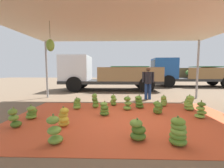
# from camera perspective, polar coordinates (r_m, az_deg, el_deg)

# --- Properties ---
(ground_plane) EXTENTS (40.00, 40.00, 0.00)m
(ground_plane) POSITION_cam_1_polar(r_m,az_deg,el_deg) (7.53, 3.40, -5.66)
(ground_plane) COLOR brown
(tarp_orange) EXTENTS (6.64, 4.10, 0.01)m
(tarp_orange) POSITION_cam_1_polar(r_m,az_deg,el_deg) (4.63, 4.51, -12.76)
(tarp_orange) COLOR #D1512D
(tarp_orange) RESTS_ON ground
(tent_canopy) EXTENTS (8.00, 7.00, 2.95)m
(tent_canopy) POSITION_cam_1_polar(r_m,az_deg,el_deg) (4.54, 4.69, 23.61)
(tent_canopy) COLOR #9EA0A5
(tent_canopy) RESTS_ON ground
(banana_bunch_0) EXTENTS (0.33, 0.33, 0.46)m
(banana_bunch_0) POSITION_cam_1_polar(r_m,az_deg,el_deg) (6.32, 18.83, -6.12)
(banana_bunch_0) COLOR #75A83D
(banana_bunch_0) RESTS_ON tarp_orange
(banana_bunch_1) EXTENTS (0.46, 0.46, 0.57)m
(banana_bunch_1) POSITION_cam_1_polar(r_m,az_deg,el_deg) (3.31, 23.55, -16.18)
(banana_bunch_1) COLOR #518428
(banana_bunch_1) RESTS_ON tarp_orange
(banana_bunch_2) EXTENTS (0.39, 0.39, 0.45)m
(banana_bunch_2) POSITION_cam_1_polar(r_m,az_deg,el_deg) (5.21, 16.81, -8.61)
(banana_bunch_2) COLOR #518428
(banana_bunch_2) RESTS_ON tarp_orange
(banana_bunch_3) EXTENTS (0.42, 0.40, 0.54)m
(banana_bunch_3) POSITION_cam_1_polar(r_m,az_deg,el_deg) (5.26, 30.34, -8.68)
(banana_bunch_3) COLOR #75A83D
(banana_bunch_3) RESTS_ON tarp_orange
(banana_bunch_4) EXTENTS (0.41, 0.41, 0.43)m
(banana_bunch_4) POSITION_cam_1_polar(r_m,az_deg,el_deg) (5.10, -27.91, -9.53)
(banana_bunch_4) COLOR #60932D
(banana_bunch_4) RESTS_ON tarp_orange
(banana_bunch_5) EXTENTS (0.32, 0.28, 0.52)m
(banana_bunch_5) POSITION_cam_1_polar(r_m,az_deg,el_deg) (4.56, -32.79, -10.89)
(banana_bunch_5) COLOR #477523
(banana_bunch_5) RESTS_ON tarp_orange
(banana_bunch_6) EXTENTS (0.44, 0.41, 0.45)m
(banana_bunch_6) POSITION_cam_1_polar(r_m,az_deg,el_deg) (3.31, 9.60, -16.76)
(banana_bunch_6) COLOR #477523
(banana_bunch_6) RESTS_ON tarp_orange
(banana_bunch_7) EXTENTS (0.43, 0.44, 0.56)m
(banana_bunch_7) POSITION_cam_1_polar(r_m,az_deg,el_deg) (6.08, 26.94, -6.47)
(banana_bunch_7) COLOR #6B9E38
(banana_bunch_7) RESTS_ON tarp_orange
(banana_bunch_8) EXTENTS (0.34, 0.34, 0.47)m
(banana_bunch_8) POSITION_cam_1_polar(r_m,az_deg,el_deg) (6.09, 0.53, -6.29)
(banana_bunch_8) COLOR #518428
(banana_bunch_8) RESTS_ON tarp_orange
(banana_bunch_9) EXTENTS (0.46, 0.45, 0.52)m
(banana_bunch_9) POSITION_cam_1_polar(r_m,az_deg,el_deg) (5.81, 10.13, -6.78)
(banana_bunch_9) COLOR #477523
(banana_bunch_9) RESTS_ON tarp_orange
(banana_bunch_10) EXTENTS (0.36, 0.36, 0.52)m
(banana_bunch_10) POSITION_cam_1_polar(r_m,az_deg,el_deg) (4.11, -17.65, -11.95)
(banana_bunch_10) COLOR gold
(banana_bunch_10) RESTS_ON tarp_orange
(banana_bunch_11) EXTENTS (0.40, 0.40, 0.59)m
(banana_bunch_11) POSITION_cam_1_polar(r_m,az_deg,el_deg) (3.27, -20.78, -16.24)
(banana_bunch_11) COLOR #6B9E38
(banana_bunch_11) RESTS_ON tarp_orange
(banana_bunch_12) EXTENTS (0.36, 0.37, 0.45)m
(banana_bunch_12) POSITION_cam_1_polar(r_m,az_deg,el_deg) (5.76, -12.97, -7.25)
(banana_bunch_12) COLOR #75A83D
(banana_bunch_12) RESTS_ON tarp_orange
(banana_bunch_13) EXTENTS (0.34, 0.34, 0.57)m
(banana_bunch_13) POSITION_cam_1_polar(r_m,az_deg,el_deg) (5.78, -6.35, -6.44)
(banana_bunch_13) COLOR #60932D
(banana_bunch_13) RESTS_ON tarp_orange
(banana_bunch_14) EXTENTS (0.37, 0.38, 0.47)m
(banana_bunch_14) POSITION_cam_1_polar(r_m,az_deg,el_deg) (4.83, -2.90, -9.45)
(banana_bunch_14) COLOR #477523
(banana_bunch_14) RESTS_ON tarp_orange
(banana_bunch_15) EXTENTS (0.41, 0.39, 0.53)m
(banana_bunch_15) POSITION_cam_1_polar(r_m,az_deg,el_deg) (5.48, 5.85, -7.41)
(banana_bunch_15) COLOR #6B9E38
(banana_bunch_15) RESTS_ON tarp_orange
(cargo_truck_main) EXTENTS (6.84, 2.58, 2.40)m
(cargo_truck_main) POSITION_cam_1_polar(r_m,az_deg,el_deg) (10.82, -2.46, 4.00)
(cargo_truck_main) COLOR #2D2D2D
(cargo_truck_main) RESTS_ON ground
(cargo_truck_far) EXTENTS (6.81, 2.55, 2.40)m
(cargo_truck_far) POSITION_cam_1_polar(r_m,az_deg,el_deg) (14.64, 26.76, 3.82)
(cargo_truck_far) COLOR #2D2D2D
(cargo_truck_far) RESTS_ON ground
(worker_0) EXTENTS (0.57, 0.35, 1.57)m
(worker_0) POSITION_cam_1_polar(r_m,az_deg,el_deg) (7.55, 13.37, 1.24)
(worker_0) COLOR navy
(worker_0) RESTS_ON ground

